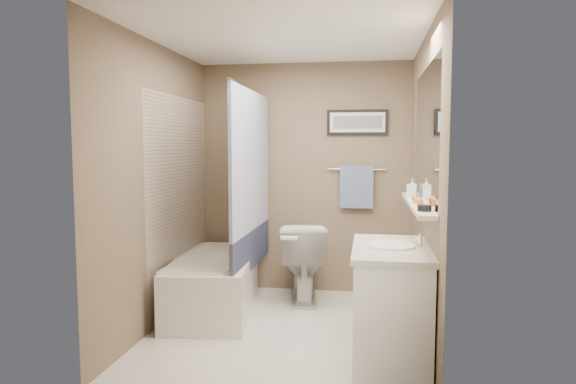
% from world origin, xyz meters
% --- Properties ---
extents(ground, '(2.50, 2.50, 0.00)m').
position_xyz_m(ground, '(0.00, 0.00, 0.00)').
color(ground, silver).
rests_on(ground, ground).
extents(ceiling, '(2.20, 2.50, 0.04)m').
position_xyz_m(ceiling, '(0.00, 0.00, 2.38)').
color(ceiling, white).
rests_on(ceiling, wall_back).
extents(wall_back, '(2.20, 0.04, 2.40)m').
position_xyz_m(wall_back, '(0.00, 1.23, 1.20)').
color(wall_back, brown).
rests_on(wall_back, ground).
extents(wall_front, '(2.20, 0.04, 2.40)m').
position_xyz_m(wall_front, '(0.00, -1.23, 1.20)').
color(wall_front, brown).
rests_on(wall_front, ground).
extents(wall_left, '(0.04, 2.50, 2.40)m').
position_xyz_m(wall_left, '(-1.08, 0.00, 1.20)').
color(wall_left, brown).
rests_on(wall_left, ground).
extents(wall_right, '(0.04, 2.50, 2.40)m').
position_xyz_m(wall_right, '(1.08, 0.00, 1.20)').
color(wall_right, brown).
rests_on(wall_right, ground).
extents(tile_surround, '(0.02, 1.55, 2.00)m').
position_xyz_m(tile_surround, '(-1.09, 0.50, 1.00)').
color(tile_surround, tan).
rests_on(tile_surround, wall_left).
extents(curtain_rod, '(0.02, 1.55, 0.02)m').
position_xyz_m(curtain_rod, '(-0.40, 0.50, 2.05)').
color(curtain_rod, silver).
rests_on(curtain_rod, wall_left).
extents(curtain_upper, '(0.03, 1.45, 1.28)m').
position_xyz_m(curtain_upper, '(-0.40, 0.50, 1.40)').
color(curtain_upper, silver).
rests_on(curtain_upper, curtain_rod).
extents(curtain_lower, '(0.03, 1.45, 0.36)m').
position_xyz_m(curtain_lower, '(-0.40, 0.50, 0.58)').
color(curtain_lower, '#2A304E').
rests_on(curtain_lower, curtain_rod).
extents(mirror, '(0.02, 1.60, 1.00)m').
position_xyz_m(mirror, '(1.09, -0.15, 1.62)').
color(mirror, silver).
rests_on(mirror, wall_right).
extents(shelf, '(0.12, 1.60, 0.03)m').
position_xyz_m(shelf, '(1.04, -0.15, 1.10)').
color(shelf, silver).
rests_on(shelf, wall_right).
extents(towel_bar, '(0.60, 0.02, 0.02)m').
position_xyz_m(towel_bar, '(0.55, 1.22, 1.30)').
color(towel_bar, silver).
rests_on(towel_bar, wall_back).
extents(towel, '(0.34, 0.05, 0.44)m').
position_xyz_m(towel, '(0.55, 1.20, 1.12)').
color(towel, '#8AA0C9').
rests_on(towel, towel_bar).
extents(art_frame, '(0.62, 0.02, 0.26)m').
position_xyz_m(art_frame, '(0.55, 1.23, 1.78)').
color(art_frame, black).
rests_on(art_frame, wall_back).
extents(art_mat, '(0.56, 0.00, 0.20)m').
position_xyz_m(art_mat, '(0.55, 1.22, 1.78)').
color(art_mat, white).
rests_on(art_mat, art_frame).
extents(art_image, '(0.50, 0.00, 0.13)m').
position_xyz_m(art_image, '(0.55, 1.22, 1.78)').
color(art_image, '#595959').
rests_on(art_image, art_mat).
extents(door, '(0.80, 0.02, 2.00)m').
position_xyz_m(door, '(0.55, -1.24, 1.00)').
color(door, silver).
rests_on(door, wall_front).
extents(door_handle, '(0.10, 0.02, 0.02)m').
position_xyz_m(door_handle, '(0.22, -1.19, 1.00)').
color(door_handle, silver).
rests_on(door_handle, door).
extents(bathtub, '(0.89, 1.58, 0.50)m').
position_xyz_m(bathtub, '(-0.75, 0.44, 0.25)').
color(bathtub, silver).
rests_on(bathtub, ground).
extents(tub_rim, '(0.56, 1.36, 0.02)m').
position_xyz_m(tub_rim, '(-0.75, 0.44, 0.50)').
color(tub_rim, white).
rests_on(tub_rim, bathtub).
extents(toilet, '(0.55, 0.83, 0.79)m').
position_xyz_m(toilet, '(0.03, 0.88, 0.40)').
color(toilet, silver).
rests_on(toilet, ground).
extents(vanity, '(0.53, 0.91, 0.80)m').
position_xyz_m(vanity, '(0.85, -0.52, 0.40)').
color(vanity, white).
rests_on(vanity, ground).
extents(countertop, '(0.54, 0.96, 0.04)m').
position_xyz_m(countertop, '(0.84, -0.52, 0.82)').
color(countertop, beige).
rests_on(countertop, vanity).
extents(sink_basin, '(0.34, 0.34, 0.01)m').
position_xyz_m(sink_basin, '(0.83, -0.52, 0.85)').
color(sink_basin, white).
rests_on(sink_basin, countertop).
extents(faucet_spout, '(0.02, 0.02, 0.10)m').
position_xyz_m(faucet_spout, '(1.03, -0.52, 0.89)').
color(faucet_spout, white).
rests_on(faucet_spout, countertop).
extents(faucet_knob, '(0.05, 0.05, 0.05)m').
position_xyz_m(faucet_knob, '(1.03, -0.42, 0.87)').
color(faucet_knob, silver).
rests_on(faucet_knob, countertop).
extents(candle_bowl_near, '(0.09, 0.09, 0.04)m').
position_xyz_m(candle_bowl_near, '(1.04, -0.71, 1.14)').
color(candle_bowl_near, black).
rests_on(candle_bowl_near, shelf).
extents(hair_brush_front, '(0.05, 0.22, 0.04)m').
position_xyz_m(hair_brush_front, '(1.04, -0.28, 1.14)').
color(hair_brush_front, '#C35D1B').
rests_on(hair_brush_front, shelf).
extents(hair_brush_back, '(0.07, 0.22, 0.04)m').
position_xyz_m(hair_brush_back, '(1.04, -0.15, 1.14)').
color(hair_brush_back, '#D3621D').
rests_on(hair_brush_back, shelf).
extents(pink_comb, '(0.05, 0.16, 0.01)m').
position_xyz_m(pink_comb, '(1.04, 0.07, 1.12)').
color(pink_comb, pink).
rests_on(pink_comb, shelf).
extents(glass_jar, '(0.08, 0.08, 0.10)m').
position_xyz_m(glass_jar, '(1.04, 0.38, 1.17)').
color(glass_jar, white).
rests_on(glass_jar, shelf).
extents(soap_bottle, '(0.08, 0.08, 0.15)m').
position_xyz_m(soap_bottle, '(1.04, 0.26, 1.19)').
color(soap_bottle, '#999999').
rests_on(soap_bottle, shelf).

